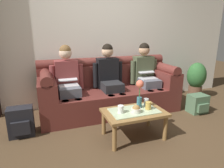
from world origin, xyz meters
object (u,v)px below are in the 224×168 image
at_px(person_right, 146,73).
at_px(cup_far_center, 148,106).
at_px(backpack_left, 21,122).
at_px(backpack_right, 198,104).
at_px(flower_vase, 140,91).
at_px(potted_plant, 196,78).
at_px(coffee_table, 134,115).
at_px(snack_bowl, 136,109).
at_px(person_left, 68,79).
at_px(person_middle, 109,76).
at_px(cup_near_left, 146,102).
at_px(cup_near_right, 121,109).
at_px(couch, 109,91).

bearing_deg(person_right, cup_far_center, -117.01).
xyz_separation_m(backpack_left, backpack_right, (2.94, -0.19, -0.05)).
xyz_separation_m(flower_vase, potted_plant, (1.91, 1.00, -0.21)).
distance_m(coffee_table, snack_bowl, 0.12).
bearing_deg(backpack_right, snack_bowl, -163.42).
distance_m(person_left, snack_bowl, 1.34).
relative_size(person_middle, potted_plant, 1.57).
height_order(flower_vase, cup_near_left, flower_vase).
xyz_separation_m(cup_far_center, backpack_left, (-1.67, 0.59, -0.24)).
xyz_separation_m(cup_near_right, cup_far_center, (0.40, -0.01, 0.00)).
distance_m(person_left, potted_plant, 2.77).
bearing_deg(cup_near_left, person_middle, 104.27).
height_order(person_left, backpack_right, person_left).
xyz_separation_m(person_middle, cup_near_right, (-0.20, -1.04, -0.21)).
xyz_separation_m(person_left, person_right, (1.48, -0.00, 0.00)).
xyz_separation_m(cup_far_center, potted_plant, (1.82, 1.09, -0.02)).
bearing_deg(backpack_left, person_right, 11.83).
bearing_deg(person_left, cup_near_right, -62.73).
distance_m(couch, person_middle, 0.29).
distance_m(person_right, cup_near_left, 1.08).
bearing_deg(coffee_table, snack_bowl, -86.61).
bearing_deg(person_left, flower_vase, -48.57).
bearing_deg(potted_plant, cup_near_right, -154.19).
height_order(snack_bowl, cup_near_right, cup_near_right).
bearing_deg(flower_vase, person_middle, 96.49).
height_order(couch, backpack_left, couch).
height_order(cup_near_left, cup_far_center, cup_near_left).
bearing_deg(person_middle, person_right, -0.07).
distance_m(coffee_table, backpack_left, 1.58).
bearing_deg(cup_near_right, person_left, 117.27).
height_order(couch, cup_near_left, couch).
relative_size(person_left, backpack_left, 2.88).
xyz_separation_m(person_right, backpack_left, (-2.21, -0.46, -0.45)).
height_order(person_right, cup_near_left, person_right).
height_order(couch, potted_plant, couch).
bearing_deg(snack_bowl, flower_vase, 50.12).
height_order(cup_far_center, potted_plant, potted_plant).
height_order(person_right, cup_far_center, person_right).
relative_size(cup_near_left, potted_plant, 0.14).
bearing_deg(couch, person_right, -0.37).
bearing_deg(potted_plant, cup_near_left, -151.51).
relative_size(person_middle, flower_vase, 3.05).
height_order(coffee_table, backpack_right, coffee_table).
bearing_deg(person_right, snack_bowl, -124.07).
distance_m(couch, backpack_left, 1.55).
bearing_deg(potted_plant, coffee_table, -152.26).
bearing_deg(backpack_left, cup_far_center, -19.42).
distance_m(flower_vase, snack_bowl, 0.26).
bearing_deg(backpack_left, cup_near_left, -15.33).
bearing_deg(cup_near_left, person_left, 136.31).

